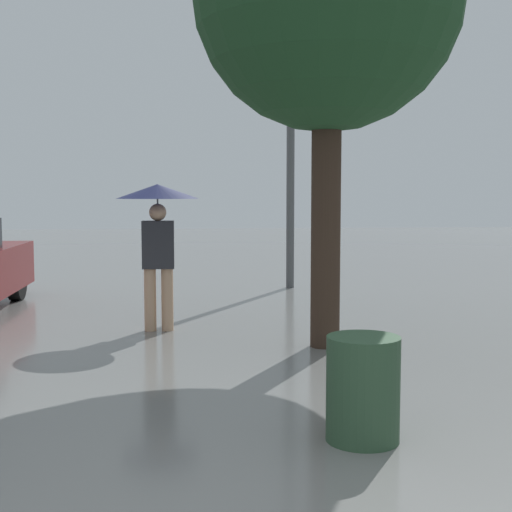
{
  "coord_description": "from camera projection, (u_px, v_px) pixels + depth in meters",
  "views": [
    {
      "loc": [
        0.12,
        -2.67,
        1.66
      ],
      "look_at": [
        0.96,
        5.85,
        0.89
      ],
      "focal_mm": 50.0,
      "sensor_mm": 36.0,
      "label": 1
    }
  ],
  "objects": [
    {
      "name": "trash_bin",
      "position": [
        363.0,
        389.0,
        4.74
      ],
      "size": [
        0.49,
        0.49,
        0.71
      ],
      "color": "#2D4C33",
      "rests_on": "ground_plane"
    },
    {
      "name": "street_lamp",
      "position": [
        291.0,
        85.0,
        12.14
      ],
      "size": [
        0.39,
        0.39,
        5.26
      ],
      "color": "#515456",
      "rests_on": "ground_plane"
    },
    {
      "name": "pedestrian",
      "position": [
        158.0,
        216.0,
        8.44
      ],
      "size": [
        0.97,
        0.97,
        1.75
      ],
      "color": "tan",
      "rests_on": "ground_plane"
    }
  ]
}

